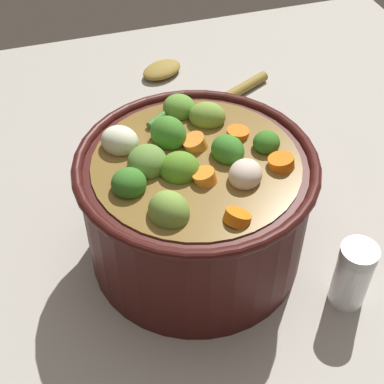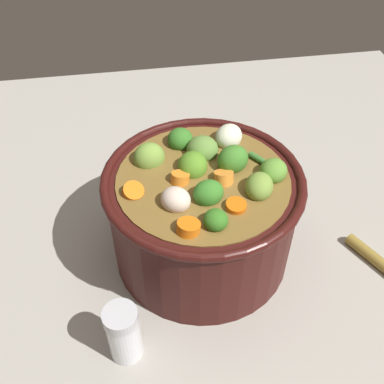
# 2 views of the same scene
# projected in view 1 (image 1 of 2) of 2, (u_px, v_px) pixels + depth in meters

# --- Properties ---
(ground_plane) EXTENTS (1.10, 1.10, 0.00)m
(ground_plane) POSITION_uv_depth(u_px,v_px,m) (196.00, 250.00, 0.69)
(ground_plane) COLOR #9E998E
(cooking_pot) EXTENTS (0.26, 0.26, 0.17)m
(cooking_pot) POSITION_uv_depth(u_px,v_px,m) (195.00, 205.00, 0.63)
(cooking_pot) COLOR #38110F
(cooking_pot) RESTS_ON ground_plane
(wooden_spoon) EXTENTS (0.21, 0.21, 0.02)m
(wooden_spoon) POSITION_uv_depth(u_px,v_px,m) (188.00, 86.00, 0.93)
(wooden_spoon) COLOR olive
(wooden_spoon) RESTS_ON ground_plane
(salt_shaker) EXTENTS (0.04, 0.04, 0.09)m
(salt_shaker) POSITION_uv_depth(u_px,v_px,m) (352.00, 275.00, 0.61)
(salt_shaker) COLOR silver
(salt_shaker) RESTS_ON ground_plane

